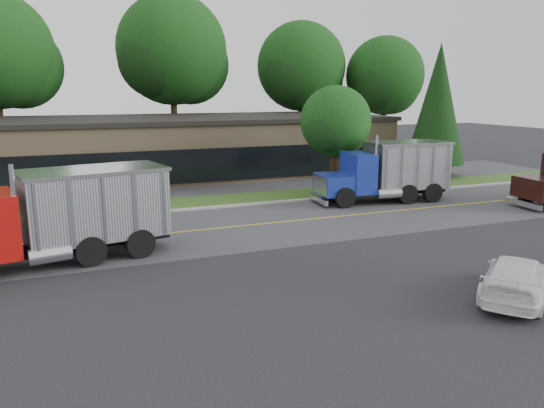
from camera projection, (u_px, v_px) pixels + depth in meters
The scene contains 15 objects.
ground at pixel (277, 302), 15.91m from camera, with size 140.00×140.00×0.00m, color #2C2C31.
road at pixel (202, 230), 24.08m from camera, with size 60.00×8.00×0.02m, color #4E4E53.
center_line at pixel (202, 230), 24.08m from camera, with size 60.00×0.12×0.01m, color gold.
curb at pixel (182, 211), 27.89m from camera, with size 60.00×0.30×0.12m, color #9E9E99.
grass_verge at pixel (175, 204), 29.53m from camera, with size 60.00×3.40×0.03m, color #2F4E1A.
far_parking at pixel (159, 189), 34.07m from camera, with size 60.00×7.00×0.02m, color #4E4E53.
strip_mall at pixel (171, 148), 39.82m from camera, with size 32.00×12.00×4.00m, color tan.
tree_far_c at pixel (173, 55), 46.46m from camera, with size 10.16×9.57×14.50m.
tree_far_d at pixel (302, 71), 50.14m from camera, with size 8.84×8.32×12.61m.
tree_far_e at pixel (385, 80), 51.38m from camera, with size 7.98×7.51×11.38m.
evergreen_right at pixel (438, 104), 38.41m from camera, with size 4.22×4.22×9.59m.
tree_verge at pixel (336, 125), 32.36m from camera, with size 4.59×4.32×6.55m.
dump_truck_red at pixel (62, 214), 19.35m from camera, with size 9.04×4.18×3.36m.
dump_truck_blue at pixel (389, 170), 30.18m from camera, with size 7.75×3.36×3.36m.
rally_car at pixel (516, 278), 16.13m from camera, with size 1.79×4.40×1.28m, color white.
Camera 1 is at (-5.69, -13.81, 6.22)m, focal length 35.00 mm.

